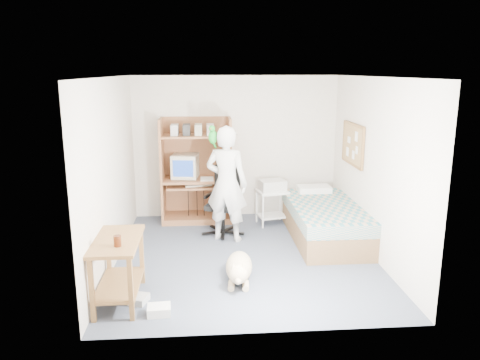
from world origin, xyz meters
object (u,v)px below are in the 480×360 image
at_px(side_desk, 118,261).
at_px(dog, 239,268).
at_px(printer_cart, 272,202).
at_px(person, 227,184).
at_px(office_chair, 224,210).
at_px(bed, 325,221).
at_px(computer_hutch, 196,174).

distance_m(side_desk, dog, 1.50).
bearing_deg(side_desk, dog, 17.04).
bearing_deg(printer_cart, person, -151.19).
bearing_deg(office_chair, dog, -65.13).
xyz_separation_m(bed, printer_cart, (-0.72, 0.78, 0.11)).
xyz_separation_m(bed, side_desk, (-2.85, -1.82, 0.21)).
distance_m(side_desk, office_chair, 2.56).
xyz_separation_m(computer_hutch, person, (0.47, -1.03, 0.07)).
relative_size(computer_hutch, office_chair, 1.67).
bearing_deg(bed, computer_hutch, 150.71).
xyz_separation_m(side_desk, office_chair, (1.30, 2.21, -0.11)).
xyz_separation_m(bed, office_chair, (-1.55, 0.39, 0.10)).
height_order(bed, side_desk, side_desk).
xyz_separation_m(side_desk, printer_cart, (2.13, 2.60, -0.10)).
relative_size(person, printer_cart, 3.00).
bearing_deg(person, printer_cart, -117.72).
bearing_deg(side_desk, bed, 32.50).
xyz_separation_m(computer_hutch, office_chair, (0.45, -0.73, -0.44)).
distance_m(person, dog, 1.64).
height_order(office_chair, dog, office_chair).
height_order(bed, office_chair, office_chair).
xyz_separation_m(bed, dog, (-1.45, -1.39, -0.12)).
height_order(side_desk, office_chair, office_chair).
bearing_deg(dog, computer_hutch, 107.91).
xyz_separation_m(computer_hutch, dog, (0.55, -2.51, -0.65)).
relative_size(side_desk, printer_cart, 1.68).
height_order(bed, printer_cart, bed).
relative_size(dog, printer_cart, 1.74).
bearing_deg(computer_hutch, side_desk, -106.14).
relative_size(person, dog, 1.72).
xyz_separation_m(bed, person, (-1.53, 0.09, 0.61)).
bearing_deg(printer_cart, computer_hutch, 153.15).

